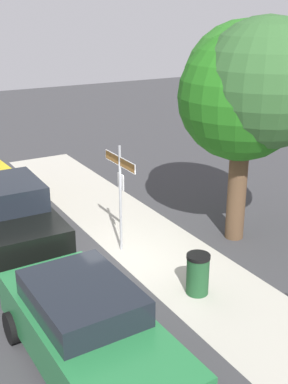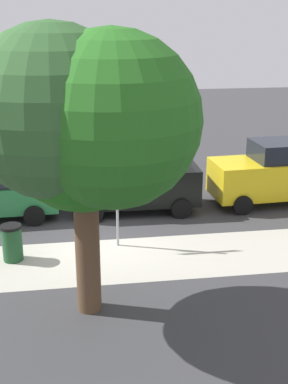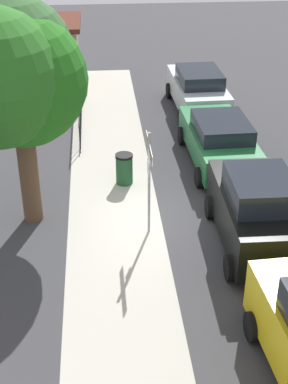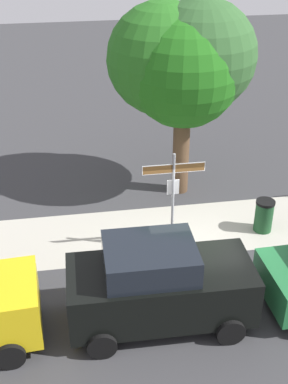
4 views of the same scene
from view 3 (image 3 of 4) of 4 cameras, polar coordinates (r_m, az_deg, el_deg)
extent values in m
plane|color=#38383A|center=(15.73, 1.81, -3.16)|extent=(60.00, 60.00, 0.00)
cube|color=#B0AB9E|center=(17.36, -3.22, 0.22)|extent=(24.00, 2.60, 0.00)
cylinder|color=#9EA0A5|center=(14.62, 0.51, 0.77)|extent=(0.07, 0.07, 2.92)
cube|color=brown|center=(14.14, 0.53, 4.51)|extent=(1.59, 0.02, 0.22)
cube|color=white|center=(14.14, 0.54, 4.51)|extent=(1.62, 0.02, 0.25)
cube|color=silver|center=(14.38, 0.44, 2.52)|extent=(0.32, 0.02, 0.42)
cylinder|color=brown|center=(15.44, -11.61, 2.38)|extent=(0.52, 0.52, 3.20)
sphere|color=#2F5A2B|center=(14.94, -13.32, 12.86)|extent=(3.33, 3.33, 3.33)
sphere|color=#1F6517|center=(14.50, -12.39, 10.98)|extent=(3.36, 3.36, 3.36)
cylinder|color=black|center=(12.21, 10.93, -13.23)|extent=(0.65, 0.26, 0.64)
cube|color=black|center=(14.67, 11.15, -2.24)|extent=(4.12, 1.82, 1.17)
cube|color=black|center=(14.02, 11.74, 0.34)|extent=(1.99, 1.58, 0.63)
cylinder|color=black|center=(15.94, 6.70, -1.53)|extent=(0.64, 0.23, 0.64)
cylinder|color=black|center=(16.34, 12.77, -1.28)|extent=(0.64, 0.23, 0.64)
cylinder|color=black|center=(13.69, 8.72, -7.56)|extent=(0.64, 0.23, 0.64)
cube|color=#236E39|center=(18.86, 7.55, 5.02)|extent=(4.70, 1.99, 0.84)
cube|color=black|center=(18.35, 7.88, 6.53)|extent=(2.27, 1.70, 0.49)
cylinder|color=black|center=(20.25, 3.87, 5.70)|extent=(0.65, 0.24, 0.64)
cylinder|color=black|center=(20.65, 9.00, 5.88)|extent=(0.65, 0.24, 0.64)
cylinder|color=black|center=(17.47, 5.65, 1.50)|extent=(0.65, 0.24, 0.64)
cylinder|color=black|center=(17.93, 11.51, 1.80)|extent=(0.65, 0.24, 0.64)
cube|color=silver|center=(23.23, 5.42, 10.06)|extent=(4.61, 1.93, 0.92)
cube|color=black|center=(22.75, 5.65, 11.52)|extent=(2.23, 1.65, 0.52)
cylinder|color=black|center=(24.66, 2.56, 10.21)|extent=(0.65, 0.24, 0.64)
cylinder|color=black|center=(25.00, 6.73, 10.31)|extent=(0.65, 0.24, 0.64)
cylinder|color=black|center=(21.80, 3.83, 7.50)|extent=(0.65, 0.24, 0.64)
cylinder|color=black|center=(22.18, 8.47, 7.63)|extent=(0.65, 0.24, 0.64)
cylinder|color=black|center=(21.58, -6.51, 9.21)|extent=(5.21, 0.04, 0.04)
cylinder|color=black|center=(21.92, -6.38, 6.93)|extent=(5.21, 0.04, 0.04)
cylinder|color=black|center=(19.57, -6.51, 5.34)|extent=(0.03, 0.03, 1.05)
cylinder|color=black|center=(19.96, -6.49, 5.85)|extent=(0.03, 0.03, 1.05)
cylinder|color=black|center=(20.36, -6.48, 6.34)|extent=(0.03, 0.03, 1.05)
cylinder|color=black|center=(20.76, -6.47, 6.81)|extent=(0.03, 0.03, 1.05)
cylinder|color=black|center=(21.16, -6.45, 7.26)|extent=(0.03, 0.03, 1.05)
cylinder|color=black|center=(21.56, -6.44, 7.70)|extent=(0.03, 0.03, 1.05)
cylinder|color=black|center=(21.97, -6.43, 8.12)|extent=(0.03, 0.03, 1.05)
cylinder|color=black|center=(22.37, -6.42, 8.53)|extent=(0.03, 0.03, 1.05)
cylinder|color=black|center=(22.78, -6.41, 8.92)|extent=(0.03, 0.03, 1.05)
cylinder|color=black|center=(23.18, -6.40, 9.30)|extent=(0.03, 0.03, 1.05)
cylinder|color=black|center=(23.59, -6.39, 9.66)|extent=(0.03, 0.03, 1.05)
cylinder|color=black|center=(24.00, -6.38, 10.02)|extent=(0.03, 0.03, 1.05)
cube|color=#998466|center=(25.93, -9.84, 13.28)|extent=(3.08, 2.79, 2.78)
cube|color=#4C2319|center=(25.56, -10.13, 16.49)|extent=(3.44, 3.15, 0.20)
cylinder|color=#1E4C28|center=(17.54, -2.00, 2.23)|extent=(0.52, 0.52, 0.90)
cylinder|color=black|center=(17.32, -2.03, 3.67)|extent=(0.55, 0.55, 0.08)
camera|label=1|loc=(24.44, 11.97, 23.50)|focal=45.68mm
camera|label=2|loc=(18.45, -46.63, 13.44)|focal=48.23mm
camera|label=4|loc=(16.14, 50.02, 20.22)|focal=48.34mm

